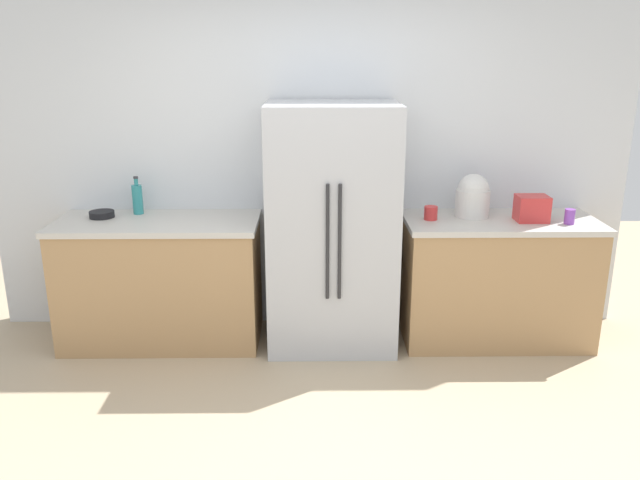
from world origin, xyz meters
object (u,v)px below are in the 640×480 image
Objects in this scene: toaster at (532,208)px; bottle_a at (137,199)px; cup_b at (431,213)px; cup_a at (570,217)px; bowl_a at (102,214)px; refrigerator at (332,228)px; rice_cooker at (473,196)px.

toaster is 0.78× the size of bottle_a.
bottle_a is 2.90× the size of cup_b.
bottle_a is 3.09m from cup_a.
bottle_a is 0.27m from bowl_a.
cup_b is at bearing 2.63° from refrigerator.
bowl_a is (-1.66, 0.12, 0.07)m from refrigerator.
refrigerator is 18.12× the size of cup_b.
rice_cooker is at bearing 0.01° from bowl_a.
refrigerator is 6.25× the size of bottle_a.
bowl_a is (-0.24, -0.11, -0.09)m from bottle_a.
bottle_a is 2.65× the size of cup_a.
rice_cooker is at bearing 15.38° from cup_b.
toaster is 0.26m from cup_a.
cup_b is at bearing 172.24° from cup_a.
cup_b is (-0.31, -0.09, -0.10)m from rice_cooker.
toaster is 1.24× the size of bowl_a.
refrigerator is 5.60× the size of rice_cooker.
cup_a reaches higher than bowl_a.
rice_cooker reaches higher than bowl_a.
refrigerator reaches higher than rice_cooker.
rice_cooker is at bearing -2.45° from bottle_a.
cup_a reaches higher than cup_b.
cup_b is at bearing -164.62° from rice_cooker.
bottle_a is at bearing 174.86° from cup_b.
bottle_a is (-2.45, 0.10, -0.03)m from rice_cooker.
bowl_a is (-3.31, 0.22, -0.03)m from cup_a.
bottle_a is (-2.84, 0.24, 0.02)m from toaster.
bowl_a is at bearing 177.56° from toaster.
toaster is at bearing -4.76° from bottle_a.
bottle_a is at bearing 177.55° from rice_cooker.
cup_b is 0.55× the size of bowl_a.
refrigerator is 1.67m from bowl_a.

